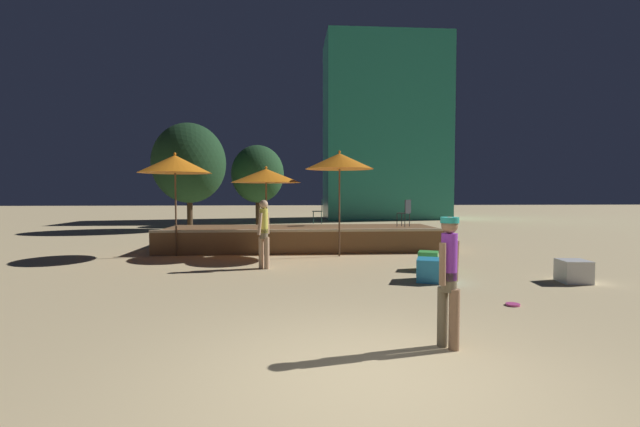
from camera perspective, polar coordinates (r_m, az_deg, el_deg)
ground_plane at (r=4.74m, az=6.74°, el=-21.07°), size 120.00×120.00×0.00m
wooden_deck at (r=14.86m, az=-2.40°, el=-3.25°), size 9.34×3.21×0.78m
patio_umbrella_0 at (r=13.19m, az=-7.20°, el=5.01°), size 2.12×2.12×2.72m
patio_umbrella_1 at (r=12.82m, az=2.62°, el=6.97°), size 2.04×2.04×3.17m
patio_umbrella_2 at (r=13.60m, az=-18.76°, el=6.25°), size 2.14×2.14×3.12m
cube_seat_0 at (r=9.62m, az=14.66°, el=-7.30°), size 0.79×0.79×0.49m
cube_seat_1 at (r=10.96m, az=14.23°, el=-6.13°), size 0.61×0.61×0.46m
cube_seat_2 at (r=10.67m, az=30.72°, el=-6.63°), size 0.63×0.63×0.48m
person_0 at (r=5.51m, az=16.81°, el=-7.99°), size 0.36×0.33×1.62m
person_1 at (r=10.83m, az=-7.50°, el=-2.37°), size 0.31×0.44×1.74m
bistro_chair_0 at (r=15.75m, az=-0.02°, el=0.64°), size 0.40×0.40×0.90m
bistro_chair_1 at (r=14.55m, az=11.36°, el=0.41°), size 0.48×0.48×0.90m
frisbee_disc at (r=8.11m, az=24.31°, el=-11.00°), size 0.23×0.23×0.03m
background_tree_0 at (r=22.96m, az=-17.05°, el=6.43°), size 3.70×3.70×5.46m
background_tree_1 at (r=25.67m, az=-8.31°, el=5.22°), size 3.09×3.09×4.72m
distant_building at (r=32.29m, az=8.64°, el=10.98°), size 8.77×4.61×13.05m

